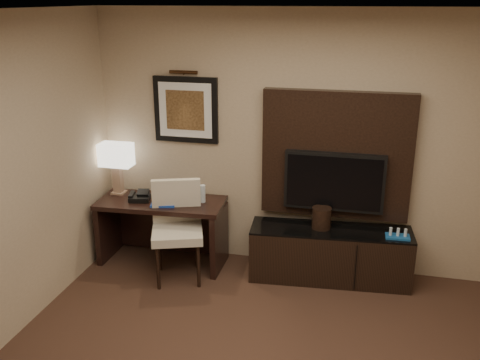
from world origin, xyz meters
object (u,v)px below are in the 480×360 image
(desk_chair, at_px, (177,232))
(desk_phone, at_px, (140,196))
(minibar_tray, at_px, (398,234))
(table_lamp, at_px, (117,169))
(credenza, at_px, (330,254))
(ice_bucket, at_px, (322,218))
(desk, at_px, (163,232))
(tv, at_px, (334,182))
(water_bottle, at_px, (203,194))

(desk_chair, distance_m, desk_phone, 0.64)
(desk_chair, height_order, minibar_tray, desk_chair)
(table_lamp, relative_size, desk_phone, 2.63)
(credenza, xyz_separation_m, ice_bucket, (-0.10, 0.01, 0.39))
(credenza, bearing_deg, desk_phone, 177.67)
(credenza, relative_size, table_lamp, 2.90)
(desk, relative_size, ice_bucket, 6.16)
(desk, height_order, desk_chair, desk_chair)
(ice_bucket, distance_m, minibar_tray, 0.75)
(tv, bearing_deg, desk_chair, -161.63)
(table_lamp, relative_size, minibar_tray, 2.41)
(tv, distance_m, desk_chair, 1.67)
(tv, height_order, desk_phone, tv)
(minibar_tray, bearing_deg, ice_bucket, 175.46)
(tv, height_order, water_bottle, tv)
(desk_chair, relative_size, table_lamp, 1.88)
(credenza, bearing_deg, table_lamp, 173.74)
(ice_bucket, relative_size, minibar_tray, 0.94)
(credenza, height_order, ice_bucket, ice_bucket)
(desk_phone, bearing_deg, minibar_tray, -12.22)
(minibar_tray, bearing_deg, desk_phone, -179.13)
(desk, relative_size, tv, 1.35)
(desk_phone, xyz_separation_m, minibar_tray, (2.68, 0.04, -0.17))
(tv, relative_size, ice_bucket, 4.58)
(tv, xyz_separation_m, desk_phone, (-2.03, -0.23, -0.25))
(credenza, bearing_deg, minibar_tray, -8.97)
(desk_chair, height_order, desk_phone, desk_chair)
(water_bottle, bearing_deg, desk, -170.98)
(desk, relative_size, desk_phone, 6.34)
(desk_phone, relative_size, ice_bucket, 0.97)
(desk, xyz_separation_m, ice_bucket, (1.70, 0.06, 0.31))
(desk_phone, relative_size, minibar_tray, 0.92)
(tv, xyz_separation_m, water_bottle, (-1.36, -0.12, -0.20))
(water_bottle, bearing_deg, table_lamp, 177.73)
(water_bottle, bearing_deg, tv, 5.04)
(ice_bucket, xyz_separation_m, minibar_tray, (0.75, -0.06, -0.07))
(table_lamp, height_order, water_bottle, table_lamp)
(table_lamp, distance_m, ice_bucket, 2.27)
(tv, bearing_deg, desk_phone, -173.59)
(tv, distance_m, minibar_tray, 0.80)
(desk, height_order, tv, tv)
(desk, bearing_deg, desk_chair, -50.31)
(desk_chair, distance_m, ice_bucket, 1.47)
(table_lamp, bearing_deg, minibar_tray, -2.04)
(desk, distance_m, water_bottle, 0.64)
(desk, distance_m, desk_chair, 0.46)
(desk_phone, bearing_deg, water_bottle, -3.92)
(tv, bearing_deg, table_lamp, -178.03)
(table_lamp, bearing_deg, tv, 1.97)
(desk, height_order, desk_phone, desk_phone)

